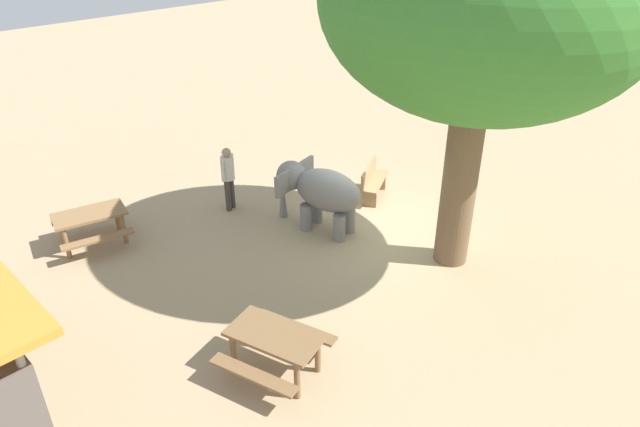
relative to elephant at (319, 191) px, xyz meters
The scene contains 8 objects.
ground_plane 1.58m from the elephant, 134.28° to the right, with size 60.00×60.00×0.00m, color tan.
elephant is the anchor object (origin of this frame).
person_handler 2.39m from the elephant, 21.67° to the left, with size 0.32×0.48×1.62m.
shade_tree_main 5.27m from the elephant, 160.46° to the right, with size 5.94×5.45×7.39m.
wooden_bench 2.13m from the elephant, 86.55° to the right, with size 0.98×1.43×0.88m.
picnic_table_near 5.08m from the elephant, 52.44° to the left, with size 1.81×1.83×0.78m.
picnic_table_far 4.66m from the elephant, 125.84° to the left, with size 1.84×1.82×0.78m.
feed_bucket 2.47m from the elephant, 37.69° to the right, with size 0.36×0.36×0.32m, color gray.
Camera 1 is at (-7.11, 8.99, 6.73)m, focal length 31.57 mm.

